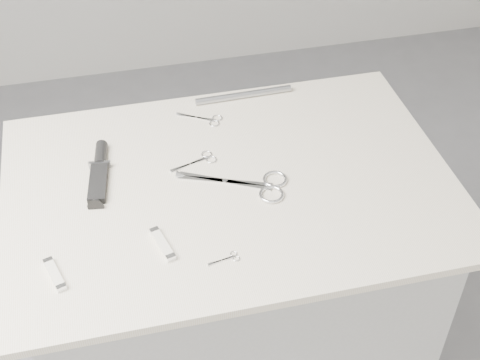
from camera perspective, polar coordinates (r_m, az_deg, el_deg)
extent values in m
cube|color=#B0B0AD|center=(1.84, -0.71, -11.14)|extent=(0.90, 0.60, 0.90)
cube|color=beige|center=(1.50, -0.85, -0.43)|extent=(1.00, 0.70, 0.02)
cube|color=silver|center=(1.49, -1.30, -0.11)|extent=(0.21, 0.12, 0.00)
cylinder|color=silver|center=(1.49, -1.30, -0.07)|extent=(0.01, 0.01, 0.01)
torus|color=silver|center=(1.49, 3.00, 0.07)|extent=(0.06, 0.06, 0.01)
torus|color=silver|center=(1.46, 2.70, -1.24)|extent=(0.06, 0.06, 0.01)
cube|color=silver|center=(1.54, -4.29, 1.35)|extent=(0.10, 0.04, 0.00)
cylinder|color=silver|center=(1.54, -4.30, 1.37)|extent=(0.01, 0.01, 0.00)
torus|color=silver|center=(1.56, -2.87, 2.21)|extent=(0.03, 0.03, 0.00)
torus|color=silver|center=(1.55, -2.46, 1.74)|extent=(0.03, 0.03, 0.00)
cube|color=silver|center=(1.68, -3.75, 5.35)|extent=(0.10, 0.06, 0.00)
cylinder|color=silver|center=(1.68, -3.75, 5.37)|extent=(0.01, 0.01, 0.00)
torus|color=silver|center=(1.68, -1.95, 5.31)|extent=(0.03, 0.03, 0.00)
torus|color=silver|center=(1.66, -2.21, 4.84)|extent=(0.03, 0.03, 0.00)
cube|color=silver|center=(1.32, -1.59, -6.89)|extent=(0.06, 0.02, 0.00)
cylinder|color=silver|center=(1.32, -1.59, -6.86)|extent=(0.00, 0.00, 0.00)
torus|color=silver|center=(1.34, -0.55, -6.32)|extent=(0.02, 0.02, 0.00)
torus|color=silver|center=(1.33, -0.32, -6.72)|extent=(0.02, 0.02, 0.00)
cube|color=black|center=(1.51, -12.02, -0.25)|extent=(0.05, 0.13, 0.01)
cube|color=#96999F|center=(1.56, -11.88, 1.27)|extent=(0.05, 0.01, 0.02)
cylinder|color=black|center=(1.59, -11.79, 2.13)|extent=(0.04, 0.08, 0.03)
cube|color=silver|center=(1.34, -15.53, -7.76)|extent=(0.04, 0.09, 0.01)
cube|color=silver|center=(1.37, -16.05, -6.68)|extent=(0.02, 0.02, 0.01)
cube|color=silver|center=(1.32, -15.00, -8.87)|extent=(0.02, 0.02, 0.01)
cube|color=silver|center=(1.36, -6.64, -5.43)|extent=(0.04, 0.09, 0.01)
cube|color=silver|center=(1.38, -7.31, -4.31)|extent=(0.02, 0.02, 0.01)
cube|color=silver|center=(1.33, -5.93, -6.58)|extent=(0.02, 0.02, 0.01)
cylinder|color=#96999F|center=(1.75, 0.32, 7.28)|extent=(0.26, 0.02, 0.02)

